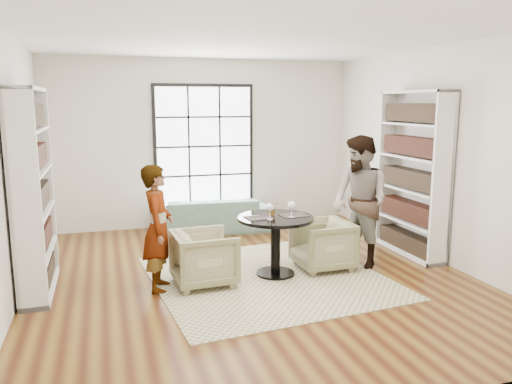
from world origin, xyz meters
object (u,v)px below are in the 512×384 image
object	(u,v)px
armchair_right	(322,245)
wine_glass_left	(270,208)
person_left	(158,228)
person_right	(360,202)
sofa	(212,215)
flower_centerpiece	(272,209)
armchair_left	(204,258)
pedestal_table	(276,233)
wine_glass_right	(292,206)

from	to	relation	value
armchair_right	wine_glass_left	size ratio (longest dim) A/B	3.60
person_left	person_right	xyz separation A→B (m)	(2.74, 0.12, 0.14)
armchair_right	person_right	distance (m)	0.79
sofa	flower_centerpiece	world-z (taller)	flower_centerpiece
armchair_left	flower_centerpiece	distance (m)	1.07
armchair_right	person_right	xyz separation A→B (m)	(0.55, -0.00, 0.56)
armchair_right	flower_centerpiece	bearing A→B (deg)	-91.39
pedestal_table	armchair_right	bearing A→B (deg)	4.94
person_left	wine_glass_left	size ratio (longest dim) A/B	7.42
wine_glass_left	person_left	bearing A→B (deg)	177.77
wine_glass_left	person_right	bearing A→B (deg)	7.25
person_right	wine_glass_left	bearing A→B (deg)	-95.37
armchair_right	wine_glass_left	world-z (taller)	wine_glass_left
armchair_left	sofa	bearing A→B (deg)	-17.64
person_left	wine_glass_left	bearing A→B (deg)	-79.48
sofa	wine_glass_right	distance (m)	2.71
pedestal_table	armchair_left	xyz separation A→B (m)	(-0.95, -0.06, -0.23)
person_right	flower_centerpiece	size ratio (longest dim) A/B	9.65
armchair_left	armchair_right	world-z (taller)	armchair_left
person_right	armchair_left	bearing A→B (deg)	-99.50
wine_glass_right	flower_centerpiece	distance (m)	0.27
armchair_left	person_right	xyz separation A→B (m)	(2.19, 0.12, 0.56)
pedestal_table	person_left	world-z (taller)	person_left
flower_centerpiece	pedestal_table	bearing A→B (deg)	-61.60
person_left	person_right	distance (m)	2.75
sofa	pedestal_table	bearing A→B (deg)	101.02
armchair_right	wine_glass_right	distance (m)	0.80
pedestal_table	flower_centerpiece	size ratio (longest dim) A/B	5.27
sofa	person_right	size ratio (longest dim) A/B	1.12
armchair_right	sofa	bearing A→B (deg)	-159.05
wine_glass_left	flower_centerpiece	xyz separation A→B (m)	(0.09, 0.17, -0.05)
armchair_left	person_right	distance (m)	2.27
armchair_right	wine_glass_right	size ratio (longest dim) A/B	3.51
wine_glass_right	flower_centerpiece	xyz separation A→B (m)	(-0.21, 0.15, -0.06)
pedestal_table	wine_glass_left	xyz separation A→B (m)	(-0.12, -0.11, 0.36)
flower_centerpiece	person_left	bearing A→B (deg)	-175.39
armchair_left	person_left	size ratio (longest dim) A/B	0.49
person_left	wine_glass_right	size ratio (longest dim) A/B	7.23
wine_glass_left	wine_glass_right	world-z (taller)	wine_glass_right
pedestal_table	wine_glass_right	xyz separation A→B (m)	(0.18, -0.09, 0.37)
armchair_left	armchair_right	bearing A→B (deg)	-89.39
armchair_left	flower_centerpiece	size ratio (longest dim) A/B	4.01
pedestal_table	armchair_right	xyz separation A→B (m)	(0.69, 0.06, -0.23)
pedestal_table	sofa	size ratio (longest dim) A/B	0.49
person_right	flower_centerpiece	xyz separation A→B (m)	(-1.27, -0.00, -0.02)
person_right	wine_glass_left	world-z (taller)	person_right
armchair_left	person_left	bearing A→B (deg)	86.45
person_right	sofa	bearing A→B (deg)	-160.05
armchair_right	wine_glass_left	distance (m)	1.02
sofa	armchair_right	size ratio (longest dim) A/B	2.73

